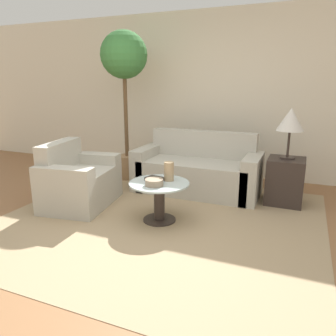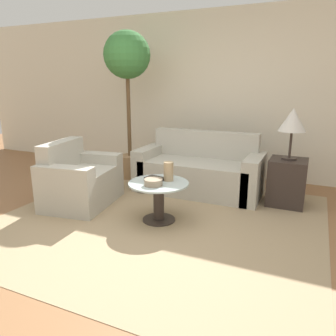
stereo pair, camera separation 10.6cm
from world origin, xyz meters
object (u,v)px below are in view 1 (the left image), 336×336
armchair (77,183)px  coffee_table (159,196)px  table_lamp (291,121)px  sofa_main (198,171)px  bowl (154,182)px  vase (169,171)px  potted_plant (124,70)px  book_stack (155,179)px

armchair → coffee_table: bearing=-101.7°
armchair → table_lamp: bearing=-74.8°
armchair → table_lamp: 2.74m
sofa_main → bowl: sofa_main is taller
vase → bowl: vase is taller
vase → bowl: (-0.08, -0.22, -0.07)m
coffee_table → potted_plant: (-1.17, 1.35, 1.39)m
table_lamp → vase: size_ratio=2.97×
potted_plant → vase: size_ratio=10.62×
table_lamp → book_stack: size_ratio=2.91×
coffee_table → book_stack: size_ratio=3.08×
bowl → table_lamp: bearing=44.8°
coffee_table → bowl: (-0.01, -0.12, 0.19)m
coffee_table → book_stack: bearing=146.0°
sofa_main → bowl: 1.31m
book_stack → bowl: bearing=-55.7°
sofa_main → potted_plant: size_ratio=0.77×
table_lamp → potted_plant: size_ratio=0.28×
table_lamp → sofa_main: bearing=177.2°
bowl → sofa_main: bearing=86.4°
coffee_table → potted_plant: 2.27m
coffee_table → book_stack: book_stack is taller
table_lamp → vase: bearing=-139.1°
sofa_main → bowl: size_ratio=8.84×
vase → book_stack: size_ratio=0.98×
potted_plant → bowl: bearing=-51.6°
potted_plant → book_stack: size_ratio=10.43×
coffee_table → table_lamp: (1.24, 1.12, 0.77)m
sofa_main → table_lamp: (1.17, -0.06, 0.77)m
armchair → bowl: bearing=-107.4°
bowl → book_stack: bowl is taller
sofa_main → vase: (-0.01, -1.07, 0.27)m
vase → armchair: bearing=-178.0°
potted_plant → vase: 2.09m
table_lamp → vase: 1.63m
sofa_main → armchair: sofa_main is taller
sofa_main → armchair: bearing=-138.0°
armchair → vase: size_ratio=5.02×
potted_plant → vase: bearing=-45.1°
armchair → coffee_table: (1.16, -0.07, 0.00)m
book_stack → armchair: bearing=-169.1°
sofa_main → coffee_table: (-0.08, -1.18, 0.00)m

